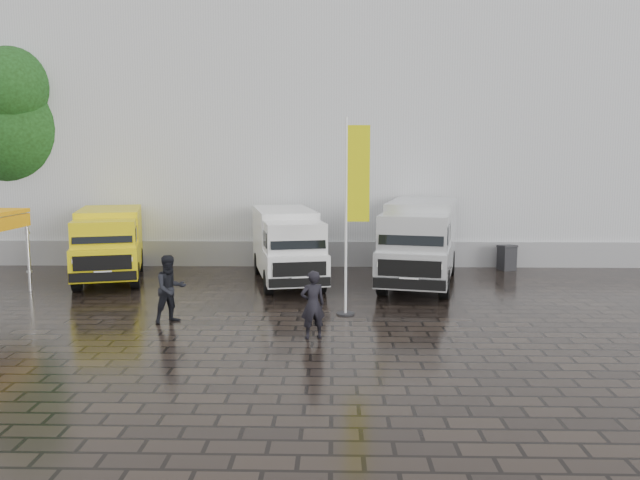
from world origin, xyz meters
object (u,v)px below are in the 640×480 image
at_px(van_yellow, 109,245).
at_px(person_front, 313,305).
at_px(van_white, 287,247).
at_px(person_tent, 170,289).
at_px(wheelie_bin, 507,258).
at_px(flagpole, 353,205).
at_px(van_silver, 420,243).

xyz_separation_m(van_yellow, person_front, (7.41, -7.06, -0.41)).
relative_size(van_white, person_tent, 3.23).
xyz_separation_m(van_yellow, wheelie_bin, (14.56, 2.31, -0.75)).
xyz_separation_m(flagpole, person_tent, (-4.78, -0.92, -2.13)).
xyz_separation_m(van_white, wheelie_bin, (8.27, 2.62, -0.76)).
xyz_separation_m(van_yellow, van_silver, (10.82, -0.50, 0.17)).
height_order(flagpole, person_tent, flagpole).
xyz_separation_m(van_silver, person_front, (-3.41, -6.57, -0.58)).
relative_size(van_white, van_silver, 0.89).
xyz_separation_m(van_white, person_tent, (-2.65, -5.35, -0.36)).
bearing_deg(person_front, wheelie_bin, -145.06).
relative_size(van_white, person_front, 3.49).
bearing_deg(van_yellow, van_silver, -18.02).
bearing_deg(van_silver, person_front, -104.59).
height_order(van_yellow, wheelie_bin, van_yellow).
bearing_deg(person_tent, person_front, -59.21).
bearing_deg(van_silver, van_yellow, -169.75).
bearing_deg(person_tent, van_white, 24.80).
bearing_deg(van_yellow, wheelie_bin, -6.39).
bearing_deg(wheelie_bin, flagpole, -149.93).
bearing_deg(van_yellow, person_front, -59.02).
distance_m(wheelie_bin, person_tent, 13.53).
bearing_deg(wheelie_bin, van_white, 178.74).
bearing_deg(person_tent, flagpole, -27.87).
bearing_deg(person_tent, van_silver, -3.12).
distance_m(van_silver, wheelie_bin, 4.76).
height_order(van_yellow, person_tent, van_yellow).
distance_m(van_yellow, van_silver, 10.84).
distance_m(flagpole, person_front, 3.36).
height_order(flagpole, wheelie_bin, flagpole).
xyz_separation_m(van_white, person_front, (1.12, -6.75, -0.42)).
bearing_deg(van_white, van_yellow, 165.39).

